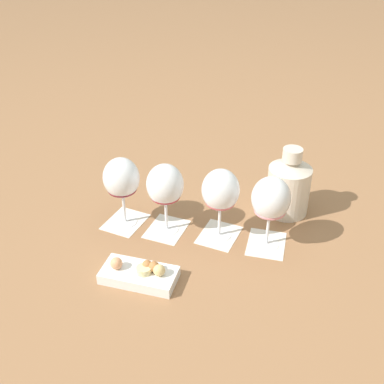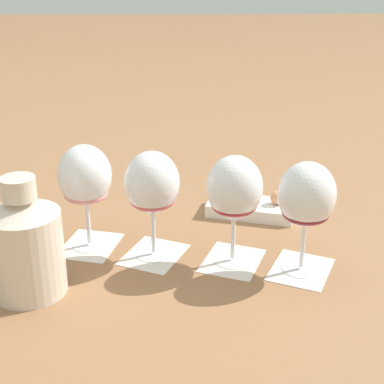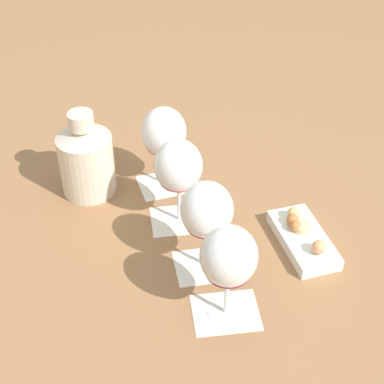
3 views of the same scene
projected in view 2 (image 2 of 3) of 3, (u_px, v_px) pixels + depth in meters
The scene contains 11 objects.
ground_plane at pixel (192, 257), 1.06m from camera, with size 8.00×8.00×0.00m, color #936642.
tasting_card_0 at pixel (90, 245), 1.10m from camera, with size 0.12×0.14×0.00m.
tasting_card_1 at pixel (154, 254), 1.06m from camera, with size 0.14×0.15×0.00m.
tasting_card_2 at pixel (232, 260), 1.04m from camera, with size 0.13×0.14×0.00m.
tasting_card_3 at pixel (301, 269), 1.02m from camera, with size 0.14×0.15×0.00m.
wine_glass_0 at pixel (85, 179), 1.04m from camera, with size 0.10×0.10×0.20m.
wine_glass_1 at pixel (152, 186), 1.01m from camera, with size 0.10×0.10×0.20m.
wine_glass_2 at pixel (234, 192), 0.99m from camera, with size 0.10×0.10×0.20m.
wine_glass_3 at pixel (307, 199), 0.96m from camera, with size 0.10×0.10×0.20m.
ceramic_vase at pixel (25, 244), 0.92m from camera, with size 0.12×0.12×0.20m.
snack_dish at pixel (250, 206), 1.22m from camera, with size 0.19×0.13×0.06m.
Camera 2 is at (-0.02, -0.93, 0.52)m, focal length 55.00 mm.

